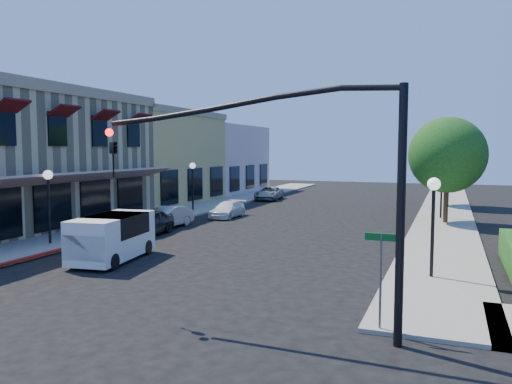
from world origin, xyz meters
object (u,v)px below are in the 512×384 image
(street_tree_a, at_px, (447,155))
(street_tree_b, at_px, (448,149))
(lamppost_left_far, at_px, (193,174))
(white_van, at_px, (112,235))
(parked_car_a, at_px, (147,223))
(parked_car_b, at_px, (167,217))
(parked_car_c, at_px, (228,210))
(lamppost_left_near, at_px, (48,188))
(street_name_sign, at_px, (381,265))
(signal_mast_arm, at_px, (309,168))
(lamppost_right_near, at_px, (433,202))
(parked_car_d, at_px, (269,193))
(lamppost_right_far, at_px, (442,177))

(street_tree_a, distance_m, street_tree_b, 10.01)
(lamppost_left_far, height_order, white_van, lamppost_left_far)
(parked_car_a, relative_size, parked_car_b, 1.05)
(street_tree_b, relative_size, parked_car_c, 1.95)
(street_tree_a, xyz_separation_m, parked_car_a, (-14.61, -10.00, -3.52))
(street_tree_b, distance_m, parked_car_b, 23.30)
(lamppost_left_near, distance_m, parked_car_c, 12.75)
(street_name_sign, bearing_deg, white_van, 159.50)
(signal_mast_arm, distance_m, parked_car_a, 16.06)
(signal_mast_arm, height_order, lamppost_right_near, signal_mast_arm)
(lamppost_left_near, bearing_deg, street_tree_a, 38.98)
(lamppost_right_near, bearing_deg, white_van, -172.54)
(lamppost_left_far, xyz_separation_m, white_van, (4.77, -15.60, -1.66))
(street_tree_b, xyz_separation_m, parked_car_b, (-15.00, -17.39, -3.92))
(lamppost_right_near, bearing_deg, parked_car_d, 121.49)
(white_van, bearing_deg, parked_car_d, 95.51)
(signal_mast_arm, relative_size, parked_car_a, 2.01)
(signal_mast_arm, relative_size, lamppost_left_near, 2.24)
(parked_car_a, xyz_separation_m, parked_car_c, (1.01, 8.00, -0.16))
(lamppost_left_far, height_order, parked_car_a, lamppost_left_far)
(signal_mast_arm, height_order, lamppost_left_far, signal_mast_arm)
(lamppost_left_near, bearing_deg, parked_car_b, 70.81)
(street_tree_b, bearing_deg, parked_car_d, 180.00)
(lamppost_left_far, bearing_deg, lamppost_left_near, -90.00)
(street_tree_a, height_order, parked_car_c, street_tree_a)
(parked_car_a, bearing_deg, lamppost_left_near, -128.98)
(street_name_sign, bearing_deg, street_tree_b, 87.50)
(signal_mast_arm, distance_m, street_name_sign, 2.98)
(street_tree_b, bearing_deg, street_name_sign, -92.50)
(lamppost_left_near, bearing_deg, lamppost_right_far, 43.26)
(lamppost_left_near, xyz_separation_m, parked_car_b, (2.30, 6.61, -2.11))
(lamppost_left_far, xyz_separation_m, parked_car_c, (3.70, -2.00, -2.21))
(street_tree_b, relative_size, street_name_sign, 2.81)
(lamppost_left_near, relative_size, white_van, 0.81)
(street_tree_b, distance_m, parked_car_c, 18.58)
(street_tree_b, xyz_separation_m, lamppost_left_far, (-17.30, -10.00, -1.81))
(parked_car_d, bearing_deg, parked_car_a, -96.17)
(signal_mast_arm, bearing_deg, street_name_sign, 23.20)
(signal_mast_arm, xyz_separation_m, lamppost_right_near, (2.64, 6.50, -1.35))
(street_tree_a, height_order, street_name_sign, street_tree_a)
(parked_car_c, bearing_deg, lamppost_right_far, 16.43)
(lamppost_right_near, relative_size, parked_car_a, 0.90)
(lamppost_left_far, distance_m, white_van, 16.40)
(street_tree_a, xyz_separation_m, white_van, (-12.53, -15.60, -3.12))
(street_tree_a, relative_size, parked_car_d, 1.49)
(parked_car_a, xyz_separation_m, parked_car_d, (-0.39, 20.00, -0.07))
(street_tree_a, relative_size, parked_car_a, 1.63)
(signal_mast_arm, relative_size, street_name_sign, 3.20)
(lamppost_right_far, bearing_deg, street_name_sign, -92.63)
(lamppost_right_far, bearing_deg, lamppost_right_near, -90.00)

